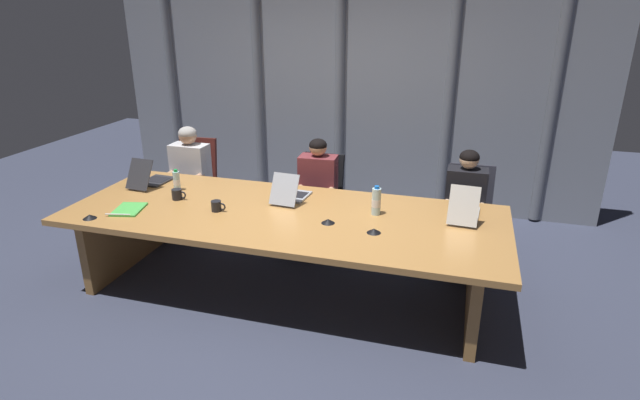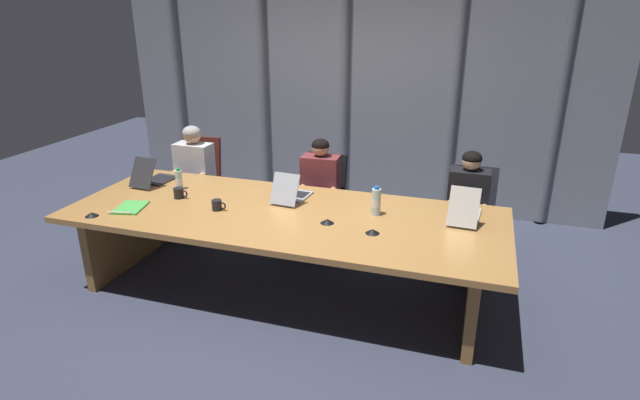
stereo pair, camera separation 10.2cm
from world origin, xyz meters
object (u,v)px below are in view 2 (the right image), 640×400
(person_left_mid, at_px, (319,188))
(coffee_mug_far, at_px, (217,205))
(office_chair_left_end, at_px, (199,192))
(coffee_mug_near, at_px, (179,193))
(office_chair_center, at_px, (470,226))
(person_center, at_px, (467,204))
(office_chair_left_mid, at_px, (321,209))
(laptop_left_end, at_px, (154,177))
(water_bottle_secondary, at_px, (179,180))
(laptop_center, at_px, (465,212))
(spiral_notepad, at_px, (130,208))
(person_left_end, at_px, (191,172))
(conference_mic_left_side, at_px, (373,231))
(conference_mic_right_side, at_px, (327,221))
(laptop_left_mid, at_px, (292,194))
(water_bottle_primary, at_px, (376,202))
(conference_mic_middle, at_px, (92,214))

(person_left_mid, height_order, coffee_mug_far, person_left_mid)
(office_chair_left_end, xyz_separation_m, person_left_mid, (1.49, -0.16, 0.27))
(coffee_mug_far, bearing_deg, coffee_mug_near, 161.83)
(office_chair_center, height_order, person_center, person_center)
(office_chair_left_mid, distance_m, coffee_mug_near, 1.53)
(laptop_left_end, height_order, office_chair_center, laptop_left_end)
(person_left_mid, bearing_deg, laptop_left_end, -70.92)
(water_bottle_secondary, bearing_deg, laptop_center, 1.64)
(laptop_center, xyz_separation_m, person_center, (0.00, 0.62, -0.16))
(spiral_notepad, bearing_deg, person_center, 11.40)
(person_left_end, bearing_deg, office_chair_left_end, -170.91)
(office_chair_left_mid, height_order, spiral_notepad, office_chair_left_mid)
(person_left_mid, height_order, conference_mic_left_side, person_left_mid)
(laptop_left_end, relative_size, spiral_notepad, 1.38)
(office_chair_left_mid, bearing_deg, coffee_mug_far, -21.82)
(laptop_center, relative_size, office_chair_left_end, 0.51)
(office_chair_left_mid, bearing_deg, person_center, 85.70)
(person_center, xyz_separation_m, conference_mic_right_side, (-1.04, -1.04, 0.12))
(laptop_left_mid, bearing_deg, conference_mic_left_side, -116.45)
(laptop_left_mid, relative_size, coffee_mug_near, 3.30)
(laptop_left_mid, distance_m, spiral_notepad, 1.39)
(laptop_center, height_order, water_bottle_primary, laptop_center)
(office_chair_left_mid, relative_size, conference_mic_right_side, 8.07)
(water_bottle_primary, height_order, spiral_notepad, water_bottle_primary)
(conference_mic_left_side, bearing_deg, water_bottle_secondary, 167.62)
(conference_mic_left_side, bearing_deg, conference_mic_right_side, 168.24)
(person_center, distance_m, conference_mic_right_side, 1.48)
(conference_mic_middle, bearing_deg, office_chair_center, 29.09)
(laptop_left_end, bearing_deg, person_center, -74.51)
(laptop_left_end, distance_m, person_left_end, 0.63)
(water_bottle_primary, xyz_separation_m, conference_mic_right_side, (-0.33, -0.29, -0.10))
(laptop_left_end, distance_m, conference_mic_middle, 0.89)
(water_bottle_secondary, bearing_deg, conference_mic_right_side, -12.53)
(person_left_end, relative_size, person_left_mid, 1.03)
(laptop_left_mid, xyz_separation_m, water_bottle_primary, (0.79, -0.13, 0.06))
(person_left_mid, distance_m, water_bottle_primary, 1.08)
(office_chair_center, distance_m, water_bottle_primary, 1.29)
(coffee_mug_far, xyz_separation_m, conference_mic_right_side, (0.97, 0.02, -0.03))
(office_chair_left_end, height_order, coffee_mug_near, office_chair_left_end)
(office_chair_left_mid, bearing_deg, office_chair_left_end, -88.31)
(office_chair_center, bearing_deg, conference_mic_middle, -62.03)
(laptop_left_mid, relative_size, office_chair_center, 0.50)
(office_chair_left_mid, bearing_deg, conference_mic_left_side, 34.46)
(laptop_left_end, xyz_separation_m, coffee_mug_near, (0.46, -0.30, -0.01))
(office_chair_left_mid, relative_size, conference_mic_middle, 8.07)
(office_chair_left_end, relative_size, office_chair_left_mid, 1.07)
(laptop_center, distance_m, conference_mic_right_side, 1.12)
(person_center, xyz_separation_m, water_bottle_secondary, (-2.60, -0.69, 0.19))
(office_chair_left_mid, relative_size, coffee_mug_far, 6.91)
(laptop_left_mid, xyz_separation_m, laptop_center, (1.49, 0.00, 0.01))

